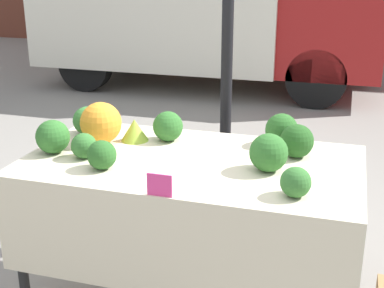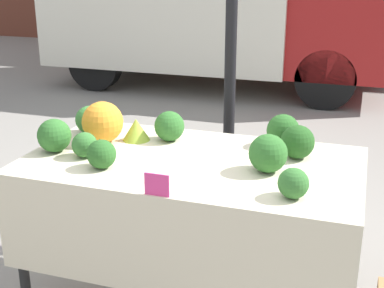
{
  "view_description": "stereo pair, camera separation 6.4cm",
  "coord_description": "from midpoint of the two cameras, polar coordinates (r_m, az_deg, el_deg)",
  "views": [
    {
      "loc": [
        0.69,
        -2.3,
        1.74
      ],
      "look_at": [
        0.0,
        0.0,
        0.9
      ],
      "focal_mm": 50.0,
      "sensor_mm": 36.0,
      "label": 1
    },
    {
      "loc": [
        0.75,
        -2.28,
        1.74
      ],
      "look_at": [
        0.0,
        0.0,
        0.9
      ],
      "focal_mm": 50.0,
      "sensor_mm": 36.0,
      "label": 2
    }
  ],
  "objects": [
    {
      "name": "tent_pole",
      "position": [
        3.27,
        3.16,
        8.11
      ],
      "size": [
        0.07,
        0.07,
        2.22
      ],
      "color": "black",
      "rests_on": "ground_plane"
    },
    {
      "name": "broccoli_head_3",
      "position": [
        2.62,
        10.44,
        0.31
      ],
      "size": [
        0.16,
        0.16,
        0.16
      ],
      "color": "#23511E",
      "rests_on": "market_table"
    },
    {
      "name": "broccoli_head_2",
      "position": [
        2.73,
        -15.28,
        0.75
      ],
      "size": [
        0.17,
        0.17,
        0.17
      ],
      "color": "#2D6628",
      "rests_on": "market_table"
    },
    {
      "name": "romanesco_head",
      "position": [
        2.84,
        -6.79,
        1.49
      ],
      "size": [
        0.15,
        0.15,
        0.12
      ],
      "color": "#93B238",
      "rests_on": "market_table"
    },
    {
      "name": "broccoli_head_8",
      "position": [
        2.43,
        7.44,
        -0.93
      ],
      "size": [
        0.18,
        0.18,
        0.18
      ],
      "color": "#2D6628",
      "rests_on": "market_table"
    },
    {
      "name": "price_sign",
      "position": [
        2.18,
        -4.34,
        -4.41
      ],
      "size": [
        0.11,
        0.01,
        0.1
      ],
      "color": "#E53D84",
      "rests_on": "market_table"
    },
    {
      "name": "orange_cauliflower",
      "position": [
        2.82,
        -10.33,
        2.23
      ],
      "size": [
        0.22,
        0.22,
        0.22
      ],
      "color": "orange",
      "rests_on": "market_table"
    },
    {
      "name": "broccoli_head_0",
      "position": [
        2.48,
        -10.33,
        -1.16
      ],
      "size": [
        0.14,
        0.14,
        0.14
      ],
      "color": "#285B23",
      "rests_on": "market_table"
    },
    {
      "name": "broccoli_head_1",
      "position": [
        2.77,
        8.88,
        1.51
      ],
      "size": [
        0.17,
        0.17,
        0.17
      ],
      "color": "#285B23",
      "rests_on": "market_table"
    },
    {
      "name": "broccoli_head_7",
      "position": [
        2.98,
        -11.74,
        2.46
      ],
      "size": [
        0.15,
        0.15,
        0.15
      ],
      "color": "#387533",
      "rests_on": "market_table"
    },
    {
      "name": "broccoli_head_6",
      "position": [
        2.63,
        -12.14,
        -0.19
      ],
      "size": [
        0.12,
        0.12,
        0.12
      ],
      "color": "#336B2D",
      "rests_on": "market_table"
    },
    {
      "name": "broccoli_head_5",
      "position": [
        2.2,
        10.18,
        -4.04
      ],
      "size": [
        0.13,
        0.13,
        0.13
      ],
      "color": "#336B2D",
      "rests_on": "market_table"
    },
    {
      "name": "broccoli_head_4",
      "position": [
        2.82,
        -3.24,
        1.89
      ],
      "size": [
        0.16,
        0.16,
        0.16
      ],
      "color": "#2D6628",
      "rests_on": "market_table"
    },
    {
      "name": "market_table",
      "position": [
        2.56,
        -1.13,
        -4.36
      ],
      "size": [
        1.61,
        0.89,
        0.82
      ],
      "color": "beige",
      "rests_on": "ground_plane"
    }
  ]
}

